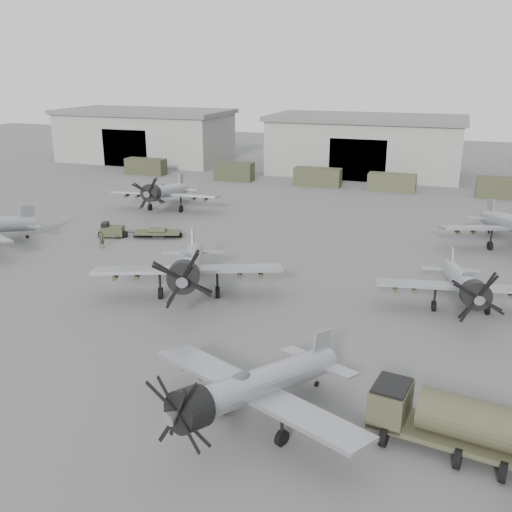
{
  "coord_description": "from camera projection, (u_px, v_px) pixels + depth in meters",
  "views": [
    {
      "loc": [
        13.05,
        -26.42,
        15.81
      ],
      "look_at": [
        -0.01,
        11.15,
        2.5
      ],
      "focal_mm": 40.0,
      "sensor_mm": 36.0,
      "label": 1
    }
  ],
  "objects": [
    {
      "name": "hangar_center",
      "position": [
        365.0,
        145.0,
        86.86
      ],
      "size": [
        29.0,
        14.8,
        8.7
      ],
      "color": "#ADAEA3",
      "rests_on": "ground"
    },
    {
      "name": "tug_trailer",
      "position": [
        130.0,
        232.0,
        55.09
      ],
      "size": [
        7.64,
        3.72,
        1.53
      ],
      "rotation": [
        0.0,
        0.0,
        0.32
      ],
      "color": "#3F412A",
      "rests_on": "ground"
    },
    {
      "name": "aircraft_mid_1",
      "position": [
        188.0,
        266.0,
        39.99
      ],
      "size": [
        13.28,
        12.01,
        5.39
      ],
      "rotation": [
        0.0,
        0.0,
        0.38
      ],
      "color": "#999BA2",
      "rests_on": "ground"
    },
    {
      "name": "ground",
      "position": [
        193.0,
        355.0,
        32.75
      ],
      "size": [
        220.0,
        220.0,
        0.0
      ],
      "primitive_type": "plane",
      "color": "#585856",
      "rests_on": "ground"
    },
    {
      "name": "hangar_left",
      "position": [
        145.0,
        135.0,
        98.69
      ],
      "size": [
        29.0,
        14.8,
        8.7
      ],
      "color": "#ADAEA3",
      "rests_on": "ground"
    },
    {
      "name": "ground_crew",
      "position": [
        102.0,
        239.0,
        51.79
      ],
      "size": [
        0.54,
        0.71,
        1.76
      ],
      "primitive_type": "imported",
      "rotation": [
        0.0,
        0.0,
        1.37
      ],
      "color": "#44472E",
      "rests_on": "ground"
    },
    {
      "name": "aircraft_near_1",
      "position": [
        250.0,
        388.0,
        25.43
      ],
      "size": [
        11.54,
        10.45,
        4.72
      ],
      "rotation": [
        0.0,
        0.0,
        -0.42
      ],
      "color": "#A0A2A9",
      "rests_on": "ground"
    },
    {
      "name": "support_truck_1",
      "position": [
        146.0,
        166.0,
        86.9
      ],
      "size": [
        6.22,
        2.2,
        2.42
      ],
      "primitive_type": "cube",
      "color": "#3C3D28",
      "rests_on": "ground"
    },
    {
      "name": "support_truck_2",
      "position": [
        234.0,
        171.0,
        82.37
      ],
      "size": [
        5.62,
        2.2,
        2.62
      ],
      "primitive_type": "cube",
      "color": "#393D27",
      "rests_on": "ground"
    },
    {
      "name": "support_truck_4",
      "position": [
        392.0,
        182.0,
        75.44
      ],
      "size": [
        6.21,
        2.2,
        2.29
      ],
      "primitive_type": "cube",
      "color": "#484A30",
      "rests_on": "ground"
    },
    {
      "name": "support_truck_3",
      "position": [
        318.0,
        177.0,
        78.55
      ],
      "size": [
        6.42,
        2.2,
        2.47
      ],
      "primitive_type": "cube",
      "color": "#42442C",
      "rests_on": "ground"
    },
    {
      "name": "aircraft_mid_2",
      "position": [
        464.0,
        284.0,
        37.72
      ],
      "size": [
        11.59,
        10.43,
        4.6
      ],
      "rotation": [
        0.0,
        0.0,
        0.18
      ],
      "color": "#9EA1A6",
      "rests_on": "ground"
    },
    {
      "name": "aircraft_far_0",
      "position": [
        164.0,
        192.0,
        64.38
      ],
      "size": [
        12.59,
        11.33,
        5.01
      ],
      "rotation": [
        0.0,
        0.0,
        0.11
      ],
      "color": "#9EA1A7",
      "rests_on": "ground"
    },
    {
      "name": "support_truck_5",
      "position": [
        498.0,
        188.0,
        71.32
      ],
      "size": [
        5.14,
        2.2,
        2.59
      ],
      "primitive_type": "cube",
      "color": "#3E402A",
      "rests_on": "ground"
    },
    {
      "name": "fuel_tanker",
      "position": [
        448.0,
        418.0,
        24.36
      ],
      "size": [
        7.04,
        3.24,
        2.61
      ],
      "rotation": [
        0.0,
        0.0,
        -0.15
      ],
      "color": "#46442E",
      "rests_on": "ground"
    }
  ]
}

